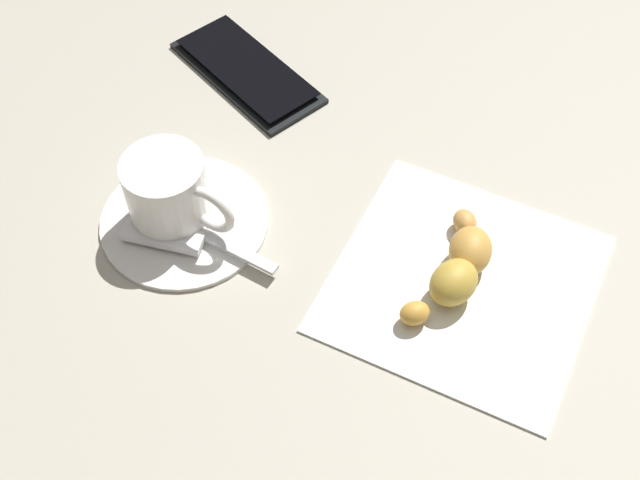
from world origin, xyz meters
TOP-DOWN VIEW (x-y plane):
  - ground_plane at (0.00, 0.00)m, footprint 1.80×1.80m
  - saucer at (-0.12, -0.01)m, footprint 0.13×0.13m
  - espresso_cup at (-0.13, -0.02)m, footprint 0.09×0.06m
  - teaspoon at (-0.11, -0.02)m, footprint 0.12×0.02m
  - sugar_packet at (-0.12, -0.04)m, footprint 0.07×0.04m
  - napkin at (0.09, 0.05)m, footprint 0.20×0.20m
  - croissant at (0.08, 0.05)m, footprint 0.05×0.12m
  - cell_phone at (-0.18, 0.15)m, footprint 0.17×0.11m

SIDE VIEW (x-z plane):
  - ground_plane at x=0.00m, z-range 0.00..0.00m
  - napkin at x=0.09m, z-range 0.00..0.00m
  - saucer at x=-0.12m, z-range 0.00..0.01m
  - cell_phone at x=-0.18m, z-range 0.00..0.01m
  - teaspoon at x=-0.11m, z-range 0.01..0.01m
  - sugar_packet at x=-0.12m, z-range 0.01..0.01m
  - croissant at x=0.08m, z-range 0.00..0.03m
  - espresso_cup at x=-0.13m, z-range 0.01..0.07m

